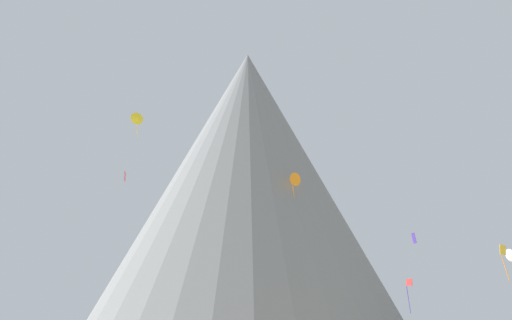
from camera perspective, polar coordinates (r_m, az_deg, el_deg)
The scene contains 9 objects.
rock_massif at distance 107.42m, azimuth -1.27°, elevation -4.71°, with size 68.88×68.88×65.96m.
kite_teal_low at distance 89.38m, azimuth -1.33°, elevation -16.95°, with size 0.32×0.90×4.24m.
kite_yellow_high at distance 92.83m, azimuth -13.56°, elevation 4.71°, with size 2.28×1.37×4.77m.
kite_white_low at distance 67.14m, azimuth 27.23°, elevation -9.77°, with size 0.85×1.57×1.51m.
kite_rainbow_mid at distance 59.56m, azimuth -14.91°, elevation -1.86°, with size 0.10×1.03×1.18m.
kite_red_low at distance 62.05m, azimuth 17.26°, elevation -13.88°, with size 0.69×0.94×3.88m.
kite_indigo_mid at distance 78.18m, azimuth 17.78°, elevation -8.59°, with size 0.52×0.60×1.64m.
kite_gold_low at distance 62.40m, azimuth 26.69°, elevation -9.77°, with size 0.84×0.47×4.03m.
kite_orange_high at distance 89.60m, azimuth 4.50°, elevation -2.25°, with size 2.42×1.58×4.74m.
Camera 1 is at (-9.72, -32.54, 4.63)m, focal length 34.62 mm.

